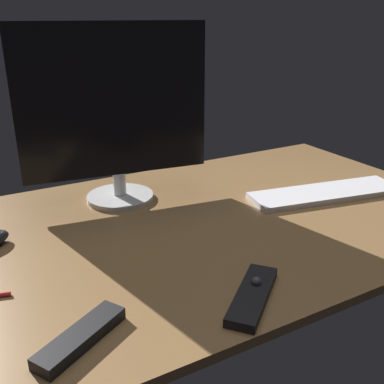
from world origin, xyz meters
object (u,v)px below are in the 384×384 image
(media_remote, at_px, (253,295))
(tv_remote, at_px, (81,337))
(keyboard, at_px, (326,193))
(monitor, at_px, (115,114))

(media_remote, xyz_separation_m, tv_remote, (-0.30, 0.04, 0.00))
(keyboard, bearing_deg, monitor, 163.95)
(monitor, distance_m, media_remote, 0.61)
(monitor, height_order, keyboard, monitor)
(tv_remote, bearing_deg, monitor, 33.15)
(media_remote, bearing_deg, keyboard, -7.67)
(monitor, xyz_separation_m, tv_remote, (-0.27, -0.53, -0.23))
(keyboard, height_order, tv_remote, tv_remote)
(media_remote, bearing_deg, monitor, 53.87)
(monitor, distance_m, keyboard, 0.63)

